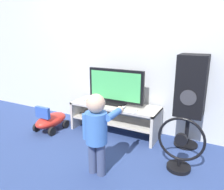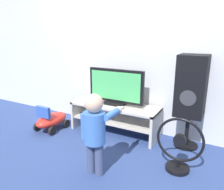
% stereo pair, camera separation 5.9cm
% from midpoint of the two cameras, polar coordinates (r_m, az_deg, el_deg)
% --- Properties ---
extents(ground_plane, '(16.00, 16.00, 0.00)m').
position_cam_midpoint_polar(ground_plane, '(3.12, -1.71, -11.16)').
color(ground_plane, navy).
extents(wall_back, '(10.00, 0.06, 2.60)m').
position_cam_midpoint_polar(wall_back, '(3.26, 2.78, 13.71)').
color(wall_back, silver).
rests_on(wall_back, ground_plane).
extents(tv_stand, '(1.28, 0.44, 0.43)m').
position_cam_midpoint_polar(tv_stand, '(3.19, 0.22, -4.89)').
color(tv_stand, beige).
rests_on(tv_stand, ground_plane).
extents(television, '(0.84, 0.20, 0.51)m').
position_cam_midpoint_polar(television, '(3.09, 0.40, 2.01)').
color(television, black).
rests_on(television, tv_stand).
extents(game_console, '(0.05, 0.17, 0.04)m').
position_cam_midpoint_polar(game_console, '(3.36, -6.89, -1.07)').
color(game_console, white).
rests_on(game_console, tv_stand).
extents(remote_primary, '(0.07, 0.13, 0.03)m').
position_cam_midpoint_polar(remote_primary, '(2.84, 5.58, -4.30)').
color(remote_primary, white).
rests_on(remote_primary, tv_stand).
extents(remote_secondary, '(0.07, 0.13, 0.03)m').
position_cam_midpoint_polar(remote_secondary, '(2.94, 1.24, -3.54)').
color(remote_secondary, white).
rests_on(remote_secondary, tv_stand).
extents(child, '(0.33, 0.48, 0.86)m').
position_cam_midpoint_polar(child, '(2.19, -4.69, -8.60)').
color(child, '#3F4C72').
rests_on(child, ground_plane).
extents(speaker_tower, '(0.34, 0.34, 1.18)m').
position_cam_midpoint_polar(speaker_tower, '(2.83, 19.43, 1.87)').
color(speaker_tower, black).
rests_on(speaker_tower, ground_plane).
extents(floor_fan, '(0.49, 0.25, 0.59)m').
position_cam_midpoint_polar(floor_fan, '(2.45, 16.75, -12.85)').
color(floor_fan, black).
rests_on(floor_fan, ground_plane).
extents(ride_on_toy, '(0.34, 0.56, 0.41)m').
position_cam_midpoint_polar(ride_on_toy, '(3.44, -16.17, -6.33)').
color(ride_on_toy, red).
rests_on(ride_on_toy, ground_plane).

